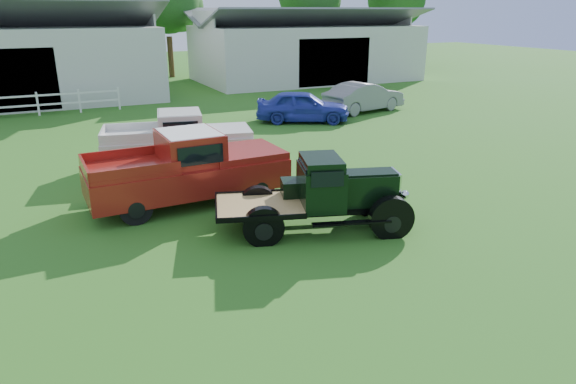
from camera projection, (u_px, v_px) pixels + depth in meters
name	position (u px, v px, depth m)	size (l,w,h in m)	color
ground	(303.00, 254.00, 11.41)	(120.00, 120.00, 0.00)	#316F1C
shed_right	(305.00, 45.00, 39.18)	(16.80, 9.20, 5.20)	silver
tree_b	(38.00, 1.00, 36.77)	(6.90, 6.90, 11.50)	#1F3815
tree_c	(168.00, 18.00, 39.99)	(5.40, 5.40, 9.00)	#1F3815
tree_d	(309.00, 11.00, 45.96)	(6.00, 6.00, 10.00)	#1F3815
tree_e	(396.00, 14.00, 47.59)	(5.70, 5.70, 9.50)	#1F3815
vintage_flatbed	(317.00, 194.00, 12.43)	(4.64, 1.84, 1.84)	black
red_pickup	(187.00, 168.00, 14.14)	(5.61, 2.16, 2.05)	maroon
white_pickup	(178.00, 140.00, 17.44)	(5.13, 1.99, 1.88)	silver
misc_car_blue	(303.00, 106.00, 24.65)	(1.79, 4.44, 1.51)	#25319F
misc_car_grey	(364.00, 97.00, 27.17)	(1.63, 4.67, 1.54)	gray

